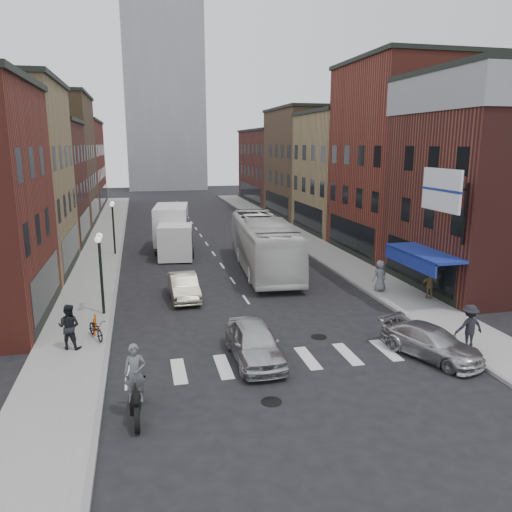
# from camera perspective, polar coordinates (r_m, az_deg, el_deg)

# --- Properties ---
(ground) EXTENTS (160.00, 160.00, 0.00)m
(ground) POSITION_cam_1_polar(r_m,az_deg,el_deg) (22.79, 1.52, -8.75)
(ground) COLOR black
(ground) RESTS_ON ground
(sidewalk_left) EXTENTS (3.00, 74.00, 0.15)m
(sidewalk_left) POSITION_cam_1_polar(r_m,az_deg,el_deg) (43.40, -17.03, 1.19)
(sidewalk_left) COLOR gray
(sidewalk_left) RESTS_ON ground
(sidewalk_right) EXTENTS (3.00, 74.00, 0.15)m
(sidewalk_right) POSITION_cam_1_polar(r_m,az_deg,el_deg) (45.48, 4.85, 2.22)
(sidewalk_right) COLOR gray
(sidewalk_right) RESTS_ON ground
(curb_left) EXTENTS (0.20, 74.00, 0.16)m
(curb_left) POSITION_cam_1_polar(r_m,az_deg,el_deg) (43.34, -15.05, 1.20)
(curb_left) COLOR gray
(curb_left) RESTS_ON ground
(curb_right) EXTENTS (0.20, 74.00, 0.16)m
(curb_right) POSITION_cam_1_polar(r_m,az_deg,el_deg) (45.06, 3.03, 2.05)
(curb_right) COLOR gray
(curb_right) RESTS_ON ground
(crosswalk_stripes) EXTENTS (12.00, 2.20, 0.01)m
(crosswalk_stripes) POSITION_cam_1_polar(r_m,az_deg,el_deg) (20.13, 3.74, -11.78)
(crosswalk_stripes) COLOR silver
(crosswalk_stripes) RESTS_ON ground
(bldg_left_mid_b) EXTENTS (10.30, 10.20, 10.30)m
(bldg_left_mid_b) POSITION_cam_1_polar(r_m,az_deg,el_deg) (45.62, -25.52, 7.50)
(bldg_left_mid_b) COLOR #4A1E1A
(bldg_left_mid_b) RESTS_ON ground
(bldg_left_far_a) EXTENTS (10.30, 12.20, 13.30)m
(bldg_left_far_a) POSITION_cam_1_polar(r_m,az_deg,el_deg) (56.34, -23.37, 10.00)
(bldg_left_far_a) COLOR brown
(bldg_left_far_a) RESTS_ON ground
(bldg_left_far_b) EXTENTS (10.30, 16.20, 11.30)m
(bldg_left_far_b) POSITION_cam_1_polar(r_m,az_deg,el_deg) (70.20, -21.36, 9.68)
(bldg_left_far_b) COLOR maroon
(bldg_left_far_b) RESTS_ON ground
(bldg_right_corner) EXTENTS (10.30, 9.20, 12.30)m
(bldg_right_corner) POSITION_cam_1_polar(r_m,az_deg,el_deg) (32.35, 26.21, 7.56)
(bldg_right_corner) COLOR #4A1E1A
(bldg_right_corner) RESTS_ON ground
(bldg_right_mid_a) EXTENTS (10.30, 10.20, 14.30)m
(bldg_right_mid_a) POSITION_cam_1_polar(r_m,az_deg,el_deg) (40.11, 17.70, 10.45)
(bldg_right_mid_a) COLOR maroon
(bldg_right_mid_a) RESTS_ON ground
(bldg_right_mid_b) EXTENTS (10.30, 10.20, 11.30)m
(bldg_right_mid_b) POSITION_cam_1_polar(r_m,az_deg,el_deg) (49.03, 11.57, 9.34)
(bldg_right_mid_b) COLOR #957C52
(bldg_right_mid_b) RESTS_ON ground
(bldg_right_far_a) EXTENTS (10.30, 12.20, 12.30)m
(bldg_right_far_a) POSITION_cam_1_polar(r_m,az_deg,el_deg) (59.18, 7.09, 10.52)
(bldg_right_far_a) COLOR brown
(bldg_right_far_a) RESTS_ON ground
(bldg_right_far_b) EXTENTS (10.30, 16.20, 10.30)m
(bldg_right_far_b) POSITION_cam_1_polar(r_m,az_deg,el_deg) (72.51, 3.20, 10.20)
(bldg_right_far_b) COLOR #4A1E1A
(bldg_right_far_b) RESTS_ON ground
(awning_blue) EXTENTS (1.80, 5.00, 0.78)m
(awning_blue) POSITION_cam_1_polar(r_m,az_deg,el_deg) (27.71, 18.33, 0.17)
(awning_blue) COLOR navy
(awning_blue) RESTS_ON ground
(billboard_sign) EXTENTS (1.52, 3.00, 3.70)m
(billboard_sign) POSITION_cam_1_polar(r_m,az_deg,el_deg) (25.34, 20.58, 6.93)
(billboard_sign) COLOR black
(billboard_sign) RESTS_ON ground
(distant_tower) EXTENTS (14.00, 14.00, 50.00)m
(distant_tower) POSITION_cam_1_polar(r_m,az_deg,el_deg) (100.04, -10.73, 22.12)
(distant_tower) COLOR #9399A0
(distant_tower) RESTS_ON ground
(streetlamp_near) EXTENTS (0.32, 1.22, 4.11)m
(streetlamp_near) POSITION_cam_1_polar(r_m,az_deg,el_deg) (25.17, -17.39, -0.32)
(streetlamp_near) COLOR black
(streetlamp_near) RESTS_ON ground
(streetlamp_far) EXTENTS (0.32, 1.22, 4.11)m
(streetlamp_far) POSITION_cam_1_polar(r_m,az_deg,el_deg) (38.93, -16.04, 4.22)
(streetlamp_far) COLOR black
(streetlamp_far) RESTS_ON ground
(bike_rack) EXTENTS (0.08, 0.68, 0.80)m
(bike_rack) POSITION_cam_1_polar(r_m,az_deg,el_deg) (23.25, -17.93, -7.50)
(bike_rack) COLOR #D8590C
(bike_rack) RESTS_ON sidewalk_left
(box_truck) EXTENTS (3.13, 8.39, 3.54)m
(box_truck) POSITION_cam_1_polar(r_m,az_deg,el_deg) (39.24, -9.51, 2.89)
(box_truck) COLOR silver
(box_truck) RESTS_ON ground
(motorcycle_rider) EXTENTS (0.71, 2.41, 2.46)m
(motorcycle_rider) POSITION_cam_1_polar(r_m,az_deg,el_deg) (16.19, -13.58, -14.04)
(motorcycle_rider) COLOR black
(motorcycle_rider) RESTS_ON ground
(transit_bus) EXTENTS (3.98, 12.89, 3.54)m
(transit_bus) POSITION_cam_1_polar(r_m,az_deg,el_deg) (33.38, 0.88, 1.37)
(transit_bus) COLOR silver
(transit_bus) RESTS_ON ground
(sedan_left_near) EXTENTS (1.84, 4.45, 1.51)m
(sedan_left_near) POSITION_cam_1_polar(r_m,az_deg,el_deg) (19.77, -0.17, -9.84)
(sedan_left_near) COLOR #B7B7BC
(sedan_left_near) RESTS_ON ground
(sedan_left_far) EXTENTS (1.55, 4.17, 1.36)m
(sedan_left_far) POSITION_cam_1_polar(r_m,az_deg,el_deg) (27.67, -8.27, -3.48)
(sedan_left_far) COLOR #BBB798
(sedan_left_far) RESTS_ON ground
(curb_car) EXTENTS (3.23, 4.62, 1.24)m
(curb_car) POSITION_cam_1_polar(r_m,az_deg,el_deg) (21.29, 19.39, -9.30)
(curb_car) COLOR #ADAEB2
(curb_car) RESTS_ON ground
(parked_bicycle) EXTENTS (1.15, 1.73, 0.86)m
(parked_bicycle) POSITION_cam_1_polar(r_m,az_deg,el_deg) (22.70, -17.82, -7.91)
(parked_bicycle) COLOR black
(parked_bicycle) RESTS_ON sidewalk_left
(ped_left_solo) EXTENTS (1.03, 0.79, 1.88)m
(ped_left_solo) POSITION_cam_1_polar(r_m,az_deg,el_deg) (21.80, -20.60, -7.55)
(ped_left_solo) COLOR black
(ped_left_solo) RESTS_ON sidewalk_left
(ped_right_a) EXTENTS (1.21, 0.63, 1.85)m
(ped_right_a) POSITION_cam_1_polar(r_m,az_deg,el_deg) (22.24, 23.19, -7.42)
(ped_right_a) COLOR black
(ped_right_a) RESTS_ON sidewalk_right
(ped_right_b) EXTENTS (0.98, 0.66, 1.52)m
(ped_right_b) POSITION_cam_1_polar(r_m,az_deg,el_deg) (28.45, 19.27, -3.14)
(ped_right_b) COLOR olive
(ped_right_b) RESTS_ON sidewalk_right
(ped_right_c) EXTENTS (0.95, 0.71, 1.77)m
(ped_right_c) POSITION_cam_1_polar(r_m,az_deg,el_deg) (29.08, 14.00, -2.21)
(ped_right_c) COLOR slate
(ped_right_c) RESTS_ON sidewalk_right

